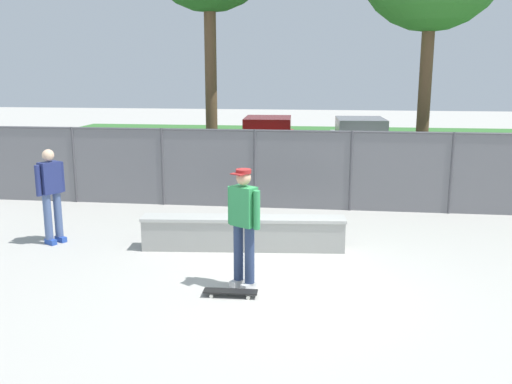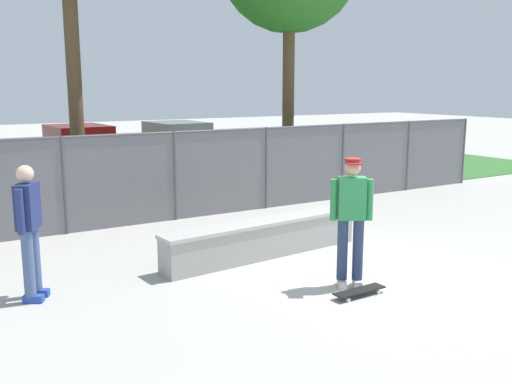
% 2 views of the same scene
% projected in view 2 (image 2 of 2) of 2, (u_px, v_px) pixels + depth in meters
% --- Properties ---
extents(ground_plane, '(80.00, 80.00, 0.00)m').
position_uv_depth(ground_plane, '(379.00, 277.00, 8.52)').
color(ground_plane, '#ADAAA3').
extents(grass_strip, '(27.95, 20.00, 0.02)m').
position_uv_depth(grass_strip, '(96.00, 162.00, 21.41)').
color(grass_strip, '#336B2D').
rests_on(grass_strip, ground).
extents(concrete_ledge, '(3.79, 0.82, 0.62)m').
position_uv_depth(concrete_ledge, '(264.00, 238.00, 9.48)').
color(concrete_ledge, '#999993').
rests_on(concrete_ledge, ground).
extents(skateboarder, '(0.53, 0.42, 1.84)m').
position_uv_depth(skateboarder, '(351.00, 216.00, 7.94)').
color(skateboarder, beige).
rests_on(skateboarder, ground).
extents(skateboard, '(0.81, 0.22, 0.09)m').
position_uv_depth(skateboard, '(359.00, 291.00, 7.72)').
color(skateboard, black).
rests_on(skateboard, ground).
extents(chainlink_fence, '(16.02, 0.07, 1.90)m').
position_uv_depth(chainlink_fence, '(223.00, 168.00, 12.55)').
color(chainlink_fence, '#4C4C51').
rests_on(chainlink_fence, ground).
extents(car_red, '(2.20, 4.29, 1.66)m').
position_uv_depth(car_red, '(78.00, 152.00, 17.36)').
color(car_red, '#B21E1E').
rests_on(car_red, ground).
extents(car_silver, '(2.20, 4.29, 1.66)m').
position_uv_depth(car_silver, '(176.00, 146.00, 18.99)').
color(car_silver, '#B7BABF').
rests_on(car_silver, ground).
extents(bystander, '(0.41, 0.53, 1.82)m').
position_uv_depth(bystander, '(29.00, 226.00, 7.42)').
color(bystander, '#2647A5').
rests_on(bystander, ground).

